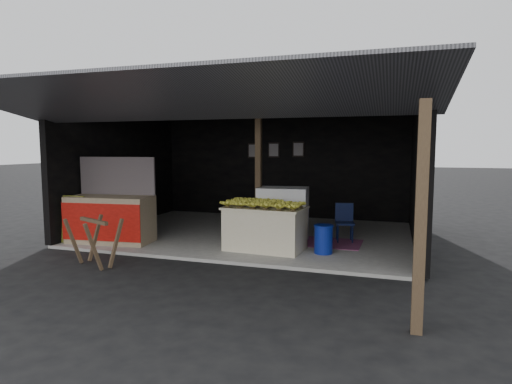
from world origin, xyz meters
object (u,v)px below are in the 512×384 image
(white_crate, at_px, (283,214))
(sawhorse, at_px, (94,237))
(banana_table, at_px, (265,228))
(neighbor_stall, at_px, (111,217))
(water_barrel, at_px, (323,240))
(plastic_chair, at_px, (344,219))

(white_crate, bearing_deg, sawhorse, -139.59)
(white_crate, bearing_deg, banana_table, -104.39)
(banana_table, height_order, sawhorse, banana_table)
(neighbor_stall, relative_size, water_barrel, 3.54)
(water_barrel, bearing_deg, white_crate, 141.04)
(neighbor_stall, xyz_separation_m, water_barrel, (4.31, 0.39, -0.27))
(sawhorse, distance_m, plastic_chair, 4.86)
(banana_table, relative_size, water_barrel, 3.12)
(banana_table, xyz_separation_m, water_barrel, (1.11, 0.04, -0.16))
(sawhorse, bearing_deg, banana_table, 59.27)
(sawhorse, bearing_deg, plastic_chair, 61.28)
(white_crate, height_order, neighbor_stall, neighbor_stall)
(banana_table, distance_m, sawhorse, 3.05)
(plastic_chair, bearing_deg, white_crate, -174.07)
(banana_table, distance_m, plastic_chair, 1.82)
(neighbor_stall, bearing_deg, sawhorse, -69.08)
(white_crate, relative_size, sawhorse, 1.20)
(neighbor_stall, bearing_deg, white_crate, 13.10)
(white_crate, distance_m, plastic_chair, 1.28)
(banana_table, bearing_deg, white_crate, 84.56)
(white_crate, xyz_separation_m, plastic_chair, (1.22, 0.39, -0.10))
(neighbor_stall, relative_size, sawhorse, 1.88)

